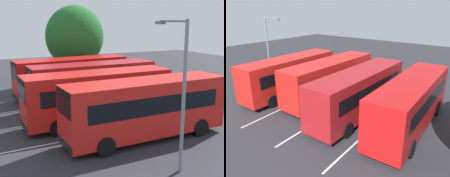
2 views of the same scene
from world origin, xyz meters
TOP-DOWN VIEW (x-y plane):
  - ground_plane at (0.00, 0.00)m, footprint 70.33×70.33m
  - bus_far_left at (-0.26, -5.61)m, footprint 9.75×2.83m
  - bus_center_left at (-0.70, -1.92)m, footprint 9.66×2.53m
  - bus_center_right at (0.52, 1.80)m, footprint 9.67×2.57m
  - bus_far_right at (-0.75, 5.45)m, footprint 9.69×2.61m
  - street_lamp at (-0.04, 9.27)m, footprint 0.20×2.24m
  - depot_tree at (-2.58, -10.86)m, footprint 5.96×5.36m
  - lane_stripe_outer_left at (0.00, -3.62)m, footprint 14.47×0.77m
  - lane_stripe_inner_left at (0.00, 0.00)m, footprint 14.47×0.77m
  - lane_stripe_inner_right at (0.00, 3.62)m, footprint 14.47×0.77m

SIDE VIEW (x-z plane):
  - ground_plane at x=0.00m, z-range 0.00..0.00m
  - lane_stripe_outer_left at x=0.00m, z-range 0.00..0.01m
  - lane_stripe_inner_left at x=0.00m, z-range 0.00..0.01m
  - lane_stripe_inner_right at x=0.00m, z-range 0.00..0.01m
  - bus_far_left at x=-0.26m, z-range 0.17..3.56m
  - bus_center_left at x=-0.70m, z-range 0.17..3.56m
  - bus_center_right at x=0.52m, z-range 0.17..3.56m
  - bus_far_right at x=-0.75m, z-range 0.17..3.56m
  - street_lamp at x=-0.04m, z-range 0.54..7.24m
  - depot_tree at x=-2.58m, z-range 0.87..8.88m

